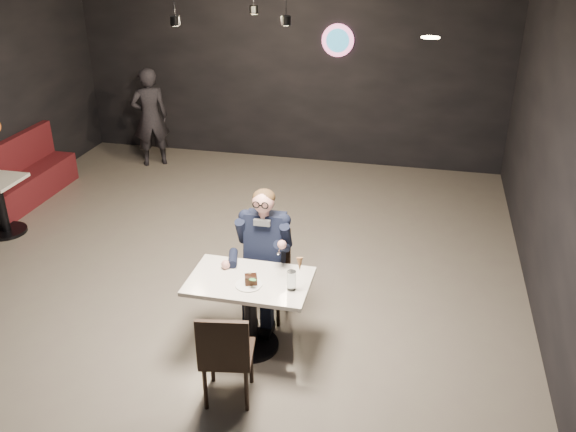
% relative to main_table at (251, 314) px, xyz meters
% --- Properties ---
extents(floor, '(9.00, 9.00, 0.00)m').
position_rel_main_table_xyz_m(floor, '(-0.82, 0.60, -0.38)').
color(floor, '#6F685C').
rests_on(floor, ground).
extents(wall_sign, '(0.50, 0.06, 0.50)m').
position_rel_main_table_xyz_m(wall_sign, '(-0.02, 5.07, 1.62)').
color(wall_sign, pink).
rests_on(wall_sign, floor).
extents(main_table, '(1.10, 0.70, 0.75)m').
position_rel_main_table_xyz_m(main_table, '(0.00, 0.00, 0.00)').
color(main_table, white).
rests_on(main_table, floor).
extents(chair_far, '(0.42, 0.46, 0.92)m').
position_rel_main_table_xyz_m(chair_far, '(0.00, 0.55, 0.09)').
color(chair_far, black).
rests_on(chair_far, floor).
extents(chair_near, '(0.49, 0.52, 0.92)m').
position_rel_main_table_xyz_m(chair_near, '(0.00, -0.68, 0.09)').
color(chair_near, black).
rests_on(chair_near, floor).
extents(seated_man, '(0.60, 0.80, 1.44)m').
position_rel_main_table_xyz_m(seated_man, '(0.00, 0.55, 0.34)').
color(seated_man, black).
rests_on(seated_man, floor).
extents(dessert_plate, '(0.24, 0.24, 0.01)m').
position_rel_main_table_xyz_m(dessert_plate, '(0.02, -0.10, 0.38)').
color(dessert_plate, white).
rests_on(dessert_plate, main_table).
extents(cake_slice, '(0.13, 0.12, 0.08)m').
position_rel_main_table_xyz_m(cake_slice, '(0.04, -0.08, 0.42)').
color(cake_slice, black).
rests_on(cake_slice, dessert_plate).
extents(mint_leaf, '(0.07, 0.04, 0.01)m').
position_rel_main_table_xyz_m(mint_leaf, '(0.07, -0.14, 0.47)').
color(mint_leaf, '#2D893B').
rests_on(mint_leaf, cake_slice).
extents(sundae_glass, '(0.08, 0.08, 0.18)m').
position_rel_main_table_xyz_m(sundae_glass, '(0.40, -0.07, 0.47)').
color(sundae_glass, silver).
rests_on(sundae_glass, main_table).
extents(wafer_cone, '(0.07, 0.07, 0.12)m').
position_rel_main_table_xyz_m(wafer_cone, '(0.47, -0.03, 0.61)').
color(wafer_cone, tan).
rests_on(wafer_cone, sundae_glass).
extents(booth_bench, '(0.46, 1.82, 0.91)m').
position_rel_main_table_xyz_m(booth_bench, '(-4.07, 2.56, 0.08)').
color(booth_bench, '#440E0F').
rests_on(booth_bench, floor).
extents(side_table, '(0.59, 0.59, 0.74)m').
position_rel_main_table_xyz_m(side_table, '(-3.77, 1.56, -0.01)').
color(side_table, white).
rests_on(side_table, floor).
extents(passerby, '(0.70, 0.64, 1.60)m').
position_rel_main_table_xyz_m(passerby, '(-2.92, 4.31, 0.43)').
color(passerby, black).
rests_on(passerby, floor).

